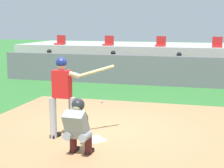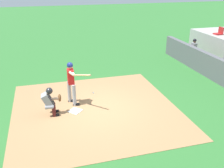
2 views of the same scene
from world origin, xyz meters
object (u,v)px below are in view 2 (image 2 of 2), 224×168
Objects in this scene: catcher_crouched at (50,100)px; home_plate at (75,111)px; batter_at_plate at (71,81)px; stadium_seat_0 at (219,32)px; dugout_player_1 at (224,63)px; dugout_player_0 at (192,49)px.

home_plate is at bearing 90.14° from catcher_crouched.
batter_at_plate is at bearing -179.68° from home_plate.
home_plate is 11.53m from stadium_seat_0.
home_plate is 0.22× the size of catcher_crouched.
catcher_crouched is at bearing -78.50° from dugout_player_1.
dugout_player_1 is 2.71× the size of stadium_seat_0.
stadium_seat_0 is at bearing 117.06° from home_plate.
dugout_player_0 is 3.10m from dugout_player_1.
stadium_seat_0 is at bearing 113.97° from batter_at_plate.
catcher_crouched is 12.27m from stadium_seat_0.
batter_at_plate is at bearing -66.03° from stadium_seat_0.
dugout_player_1 is at bearing 102.72° from home_plate.
stadium_seat_0 is at bearing 97.39° from dugout_player_0.
dugout_player_0 is at bearing -82.61° from stadium_seat_0.
dugout_player_0 is at bearing 121.22° from home_plate.
stadium_seat_0 is at bearing 148.82° from dugout_player_1.
stadium_seat_0 reaches higher than batter_at_plate.
batter_at_plate is 1.39× the size of dugout_player_1.
stadium_seat_0 reaches higher than home_plate.
batter_at_plate reaches higher than dugout_player_0.
catcher_crouched is at bearing -89.86° from home_plate.
stadium_seat_0 is (-4.53, 10.18, 0.50)m from batter_at_plate.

